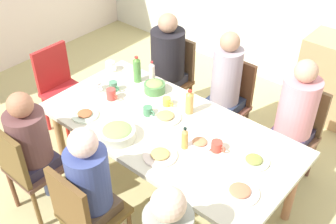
{
  "coord_description": "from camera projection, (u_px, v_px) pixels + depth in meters",
  "views": [
    {
      "loc": [
        1.63,
        -1.9,
        2.76
      ],
      "look_at": [
        0.0,
        0.0,
        0.87
      ],
      "focal_mm": 43.66,
      "sensor_mm": 36.0,
      "label": 1
    }
  ],
  "objects": [
    {
      "name": "ground_plane",
      "position": [
        168.0,
        190.0,
        3.65
      ],
      "size": [
        7.08,
        7.08,
        0.0
      ],
      "primitive_type": "plane",
      "color": "tan"
    },
    {
      "name": "dining_table",
      "position": [
        168.0,
        134.0,
        3.26
      ],
      "size": [
        2.08,
        1.01,
        0.72
      ],
      "color": "silver",
      "rests_on": "ground_plane"
    },
    {
      "name": "chair_0",
      "position": [
        26.0,
        166.0,
        3.17
      ],
      "size": [
        0.4,
        0.4,
        0.9
      ],
      "color": "brown",
      "rests_on": "ground_plane"
    },
    {
      "name": "person_0",
      "position": [
        32.0,
        143.0,
        3.12
      ],
      "size": [
        0.3,
        0.3,
        1.15
      ],
      "color": "#343A51",
      "rests_on": "ground_plane"
    },
    {
      "name": "chair_1",
      "position": [
        84.0,
        212.0,
        2.81
      ],
      "size": [
        0.4,
        0.4,
        0.9
      ],
      "color": "brown",
      "rests_on": "ground_plane"
    },
    {
      "name": "person_1",
      "position": [
        91.0,
        185.0,
        2.75
      ],
      "size": [
        0.3,
        0.3,
        1.19
      ],
      "color": "brown",
      "rests_on": "ground_plane"
    },
    {
      "name": "chair_2",
      "position": [
        228.0,
        100.0,
        3.88
      ],
      "size": [
        0.4,
        0.4,
        0.9
      ],
      "color": "brown",
      "rests_on": "ground_plane"
    },
    {
      "name": "person_2",
      "position": [
        225.0,
        85.0,
        3.7
      ],
      "size": [
        0.3,
        0.3,
        1.24
      ],
      "color": "#273B43",
      "rests_on": "ground_plane"
    },
    {
      "name": "chair_3",
      "position": [
        295.0,
        130.0,
        3.52
      ],
      "size": [
        0.4,
        0.4,
        0.9
      ],
      "color": "brown",
      "rests_on": "ground_plane"
    },
    {
      "name": "person_3",
      "position": [
        296.0,
        114.0,
        3.33
      ],
      "size": [
        0.31,
        0.31,
        1.23
      ],
      "color": "#2A3052",
      "rests_on": "ground_plane"
    },
    {
      "name": "chair_4",
      "position": [
        61.0,
        85.0,
        4.08
      ],
      "size": [
        0.4,
        0.4,
        0.9
      ],
      "color": "red",
      "rests_on": "ground_plane"
    },
    {
      "name": "chair_6",
      "position": [
        173.0,
        75.0,
        4.24
      ],
      "size": [
        0.4,
        0.4,
        0.9
      ],
      "color": "brown",
      "rests_on": "ground_plane"
    },
    {
      "name": "person_6",
      "position": [
        167.0,
        59.0,
        4.05
      ],
      "size": [
        0.34,
        0.34,
        1.21
      ],
      "color": "#3F4245",
      "rests_on": "ground_plane"
    },
    {
      "name": "plate_0",
      "position": [
        160.0,
        155.0,
        2.94
      ],
      "size": [
        0.25,
        0.25,
        0.04
      ],
      "color": "silver",
      "rests_on": "dining_table"
    },
    {
      "name": "plate_1",
      "position": [
        240.0,
        192.0,
        2.66
      ],
      "size": [
        0.26,
        0.26,
        0.04
      ],
      "color": "silver",
      "rests_on": "dining_table"
    },
    {
      "name": "plate_2",
      "position": [
        85.0,
        115.0,
        3.33
      ],
      "size": [
        0.22,
        0.22,
        0.04
      ],
      "color": "silver",
      "rests_on": "dining_table"
    },
    {
      "name": "plate_3",
      "position": [
        254.0,
        161.0,
        2.9
      ],
      "size": [
        0.22,
        0.22,
        0.04
      ],
      "color": "silver",
      "rests_on": "dining_table"
    },
    {
      "name": "plate_4",
      "position": [
        200.0,
        143.0,
        3.05
      ],
      "size": [
        0.2,
        0.2,
        0.04
      ],
      "color": "white",
      "rests_on": "dining_table"
    },
    {
      "name": "plate_5",
      "position": [
        165.0,
        117.0,
        3.3
      ],
      "size": [
        0.25,
        0.25,
        0.04
      ],
      "color": "silver",
      "rests_on": "dining_table"
    },
    {
      "name": "bowl_0",
      "position": [
        117.0,
        133.0,
        3.09
      ],
      "size": [
        0.28,
        0.28,
        0.1
      ],
      "color": "beige",
      "rests_on": "dining_table"
    },
    {
      "name": "bowl_1",
      "position": [
        155.0,
        87.0,
        3.59
      ],
      "size": [
        0.19,
        0.19,
        0.1
      ],
      "color": "#4E8148",
      "rests_on": "dining_table"
    },
    {
      "name": "cup_0",
      "position": [
        97.0,
        86.0,
        3.6
      ],
      "size": [
        0.12,
        0.09,
        0.09
      ],
      "color": "white",
      "rests_on": "dining_table"
    },
    {
      "name": "cup_1",
      "position": [
        114.0,
        86.0,
        3.6
      ],
      "size": [
        0.11,
        0.07,
        0.09
      ],
      "color": "#508867",
      "rests_on": "dining_table"
    },
    {
      "name": "cup_2",
      "position": [
        167.0,
        102.0,
        3.43
      ],
      "size": [
        0.11,
        0.07,
        0.07
      ],
      "color": "#DFCA49",
      "rests_on": "dining_table"
    },
    {
      "name": "cup_3",
      "position": [
        111.0,
        66.0,
        3.87
      ],
      "size": [
        0.13,
        0.09,
        0.1
      ],
      "color": "white",
      "rests_on": "dining_table"
    },
    {
      "name": "cup_4",
      "position": [
        148.0,
        111.0,
        3.33
      ],
      "size": [
        0.11,
        0.08,
        0.07
      ],
      "color": "#478259",
      "rests_on": "dining_table"
    },
    {
      "name": "cup_5",
      "position": [
        111.0,
        94.0,
        3.5
      ],
      "size": [
        0.12,
        0.08,
        0.1
      ],
      "color": "#C9463E",
      "rests_on": "dining_table"
    },
    {
      "name": "cup_6",
      "position": [
        217.0,
        146.0,
        2.98
      ],
      "size": [
        0.12,
        0.08,
        0.08
      ],
      "color": "#CA4235",
      "rests_on": "dining_table"
    },
    {
      "name": "bottle_0",
      "position": [
        152.0,
        74.0,
        3.63
      ],
      "size": [
        0.05,
        0.05,
        0.24
      ],
      "color": "silver",
      "rests_on": "dining_table"
    },
    {
      "name": "bottle_1",
      "position": [
        137.0,
        70.0,
        3.68
      ],
      "size": [
        0.07,
        0.07,
        0.26
      ],
      "color": "#4F8942",
      "rests_on": "dining_table"
    },
    {
      "name": "bottle_2",
      "position": [
        189.0,
        102.0,
        3.31
      ],
      "size": [
        0.07,
        0.07,
        0.22
      ],
      "color": "tan",
      "rests_on": "dining_table"
    },
    {
      "name": "bottle_3",
      "position": [
        185.0,
        139.0,
        2.98
      ],
      "size": [
        0.05,
        0.05,
        0.19
      ],
      "color": "gold",
      "rests_on": "dining_table"
    },
    {
      "name": "side_cabinet",
      "position": [
        334.0,
        81.0,
        4.26
      ],
      "size": [
        0.7,
        0.44,
        0.9
      ],
      "primitive_type": "cube",
      "color": "tan",
      "rests_on": "ground_plane"
    }
  ]
}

